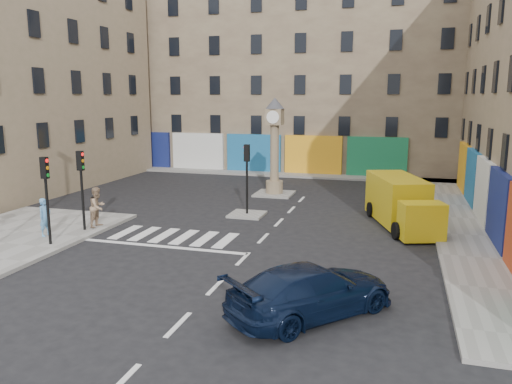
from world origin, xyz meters
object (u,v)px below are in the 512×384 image
at_px(traffic_light_left_near, 46,186).
at_px(navy_sedan, 311,290).
at_px(traffic_light_island, 247,168).
at_px(yellow_van, 401,202).
at_px(pedestrian_tan, 98,207).
at_px(traffic_light_left_far, 81,178).
at_px(clock_pillar, 275,140).
at_px(pedestrian_blue, 45,217).

height_order(traffic_light_left_near, navy_sedan, traffic_light_left_near).
bearing_deg(traffic_light_island, yellow_van, 1.19).
height_order(traffic_light_left_near, pedestrian_tan, traffic_light_left_near).
relative_size(traffic_light_left_far, yellow_van, 0.55).
xyz_separation_m(traffic_light_left_near, clock_pillar, (6.30, 13.80, 0.93)).
bearing_deg(yellow_van, traffic_light_island, 162.72).
bearing_deg(traffic_light_left_far, pedestrian_tan, 66.51).
bearing_deg(yellow_van, traffic_light_left_far, -177.05).
height_order(navy_sedan, pedestrian_tan, pedestrian_tan).
bearing_deg(pedestrian_blue, traffic_light_left_far, -30.66).
distance_m(clock_pillar, pedestrian_tan, 12.51).
bearing_deg(pedestrian_tan, traffic_light_left_far, 159.86).
distance_m(traffic_light_left_far, pedestrian_tan, 1.69).
xyz_separation_m(traffic_light_left_near, traffic_light_left_far, (0.00, 2.40, 0.00)).
height_order(traffic_light_island, navy_sedan, traffic_light_island).
relative_size(traffic_light_island, pedestrian_tan, 1.93).
bearing_deg(yellow_van, pedestrian_blue, -173.95).
bearing_deg(yellow_van, navy_sedan, -120.36).
bearing_deg(traffic_light_left_near, traffic_light_island, 51.07).
distance_m(traffic_light_island, pedestrian_blue, 10.10).
relative_size(traffic_light_left_near, traffic_light_left_far, 1.00).
distance_m(traffic_light_left_near, yellow_van, 16.33).
relative_size(traffic_light_left_far, clock_pillar, 0.61).
height_order(traffic_light_left_far, navy_sedan, traffic_light_left_far).
bearing_deg(traffic_light_island, traffic_light_left_far, -139.40).
xyz_separation_m(traffic_light_left_far, navy_sedan, (11.76, -5.93, -1.86)).
distance_m(navy_sedan, yellow_van, 11.76).
xyz_separation_m(navy_sedan, pedestrian_blue, (-12.78, 4.56, 0.24)).
bearing_deg(clock_pillar, navy_sedan, -72.52).
xyz_separation_m(traffic_light_left_far, clock_pillar, (6.30, 11.40, 0.93)).
distance_m(traffic_light_left_near, navy_sedan, 12.42).
xyz_separation_m(navy_sedan, yellow_van, (2.42, 11.50, 0.40)).
distance_m(traffic_light_island, navy_sedan, 12.71).
height_order(pedestrian_blue, pedestrian_tan, pedestrian_tan).
xyz_separation_m(traffic_light_left_far, pedestrian_blue, (-1.03, -1.37, -1.62)).
bearing_deg(traffic_light_left_near, navy_sedan, -16.73).
bearing_deg(pedestrian_tan, traffic_light_island, -48.53).
bearing_deg(pedestrian_blue, clock_pillar, -23.72).
relative_size(traffic_light_left_near, yellow_van, 0.55).
xyz_separation_m(traffic_light_island, clock_pillar, (0.00, 6.00, 0.96)).
bearing_deg(navy_sedan, clock_pillar, -31.66).
bearing_deg(pedestrian_tan, clock_pillar, -25.93).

